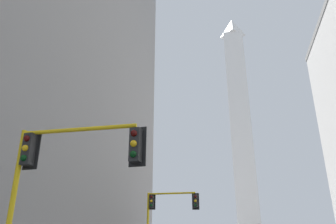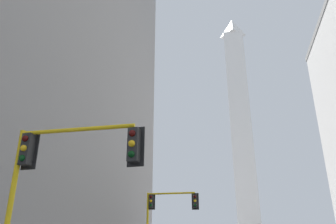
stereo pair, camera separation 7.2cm
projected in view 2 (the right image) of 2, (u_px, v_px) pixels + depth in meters
obelisk at (241, 123)px, 91.74m from camera, size 7.08×7.08×68.00m
traffic_light_mid_left at (165, 210)px, 26.83m from camera, size 4.45×0.51×5.81m
traffic_light_near_left at (57, 167)px, 10.76m from camera, size 4.62×0.51×5.61m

